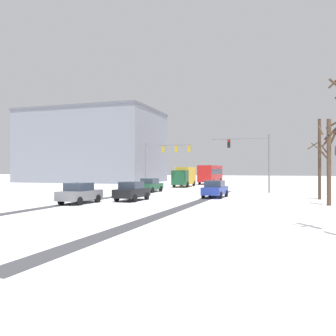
# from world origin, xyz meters

# --- Properties ---
(wheel_track_left_lane) EXTENTS (1.04, 37.65, 0.01)m
(wheel_track_left_lane) POSITION_xyz_m (3.80, 17.11, 0.00)
(wheel_track_left_lane) COLOR #424247
(wheel_track_left_lane) RESTS_ON ground
(wheel_track_right_lane) EXTENTS (1.04, 37.65, 0.01)m
(wheel_track_right_lane) POSITION_xyz_m (-5.25, 17.11, 0.00)
(wheel_track_right_lane) COLOR #424247
(wheel_track_right_lane) RESTS_ON ground
(sidewalk_kerb_right) EXTENTS (4.00, 37.65, 0.12)m
(sidewalk_kerb_right) POSITION_xyz_m (10.26, 15.40, 0.06)
(sidewalk_kerb_right) COLOR white
(sidewalk_kerb_right) RESTS_ON ground
(traffic_signal_near_right) EXTENTS (6.33, 0.38, 6.50)m
(traffic_signal_near_right) POSITION_xyz_m (7.11, 32.22, 4.45)
(traffic_signal_near_right) COLOR slate
(traffic_signal_near_right) RESTS_ON ground
(traffic_signal_far_left) EXTENTS (7.05, 0.46, 6.50)m
(traffic_signal_far_left) POSITION_xyz_m (-6.05, 40.19, 4.82)
(traffic_signal_far_left) COLOR slate
(traffic_signal_far_left) RESTS_ON ground
(car_dark_green_lead) EXTENTS (1.99, 4.18, 1.62)m
(car_dark_green_lead) POSITION_xyz_m (-4.57, 31.04, 0.82)
(car_dark_green_lead) COLOR #194C2D
(car_dark_green_lead) RESTS_ON ground
(car_blue_second) EXTENTS (1.97, 4.17, 1.62)m
(car_blue_second) POSITION_xyz_m (4.28, 25.13, 0.82)
(car_blue_second) COLOR #233899
(car_blue_second) RESTS_ON ground
(car_black_third) EXTENTS (1.91, 4.14, 1.62)m
(car_black_third) POSITION_xyz_m (-1.79, 19.59, 0.82)
(car_black_third) COLOR black
(car_black_third) RESTS_ON ground
(car_grey_fourth) EXTENTS (1.96, 4.16, 1.62)m
(car_grey_fourth) POSITION_xyz_m (-4.56, 15.87, 0.82)
(car_grey_fourth) COLOR slate
(car_grey_fourth) RESTS_ON ground
(bus_oncoming) EXTENTS (2.71, 11.01, 3.38)m
(bus_oncoming) POSITION_xyz_m (-2.78, 57.29, 1.99)
(bus_oncoming) COLOR #B21E1E
(bus_oncoming) RESTS_ON ground
(box_truck_delivery) EXTENTS (2.56, 7.49, 3.02)m
(box_truck_delivery) POSITION_xyz_m (-4.38, 45.13, 1.63)
(box_truck_delivery) COLOR #194C2D
(box_truck_delivery) RESTS_ON ground
(bare_tree_sidewalk_mid) EXTENTS (1.49, 1.47, 6.39)m
(bare_tree_sidewalk_mid) POSITION_xyz_m (13.74, 20.38, 3.51)
(bare_tree_sidewalk_mid) COLOR #4C3828
(bare_tree_sidewalk_mid) RESTS_ON ground
(bare_tree_sidewalk_far) EXTENTS (1.81, 1.81, 7.16)m
(bare_tree_sidewalk_far) POSITION_xyz_m (13.52, 26.01, 3.68)
(bare_tree_sidewalk_far) COLOR #423023
(bare_tree_sidewalk_far) RESTS_ON ground
(office_building_far_left_block) EXTENTS (27.74, 18.66, 15.10)m
(office_building_far_left_block) POSITION_xyz_m (-29.01, 60.25, 7.56)
(office_building_far_left_block) COLOR gray
(office_building_far_left_block) RESTS_ON ground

